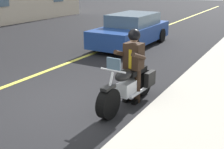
# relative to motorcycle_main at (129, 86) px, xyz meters

# --- Properties ---
(ground_plane) EXTENTS (80.00, 80.00, 0.00)m
(ground_plane) POSITION_rel_motorcycle_main_xyz_m (0.78, -1.44, -0.45)
(ground_plane) COLOR black
(lane_center_stripe) EXTENTS (60.00, 0.16, 0.01)m
(lane_center_stripe) POSITION_rel_motorcycle_main_xyz_m (0.78, -3.44, -0.45)
(lane_center_stripe) COLOR #E5DB4C
(lane_center_stripe) RESTS_ON ground_plane
(motorcycle_main) EXTENTS (2.22, 0.66, 1.26)m
(motorcycle_main) POSITION_rel_motorcycle_main_xyz_m (0.00, 0.00, 0.00)
(motorcycle_main) COLOR black
(motorcycle_main) RESTS_ON ground_plane
(rider_main) EXTENTS (0.64, 0.57, 1.74)m
(rider_main) POSITION_rel_motorcycle_main_xyz_m (-0.19, 0.01, 0.58)
(rider_main) COLOR black
(rider_main) RESTS_ON ground_plane
(car_dark) EXTENTS (4.60, 1.92, 1.40)m
(car_dark) POSITION_rel_motorcycle_main_xyz_m (-5.72, -2.77, 0.24)
(car_dark) COLOR navy
(car_dark) RESTS_ON ground_plane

